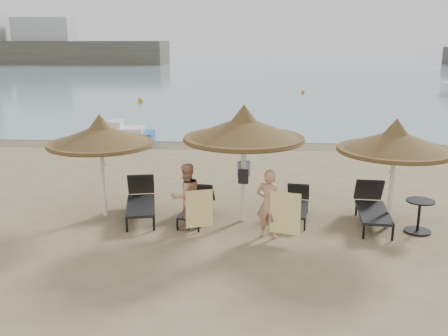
{
  "coord_description": "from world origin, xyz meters",
  "views": [
    {
      "loc": [
        0.74,
        -11.37,
        4.43
      ],
      "look_at": [
        -0.01,
        1.2,
        1.15
      ],
      "focal_mm": 40.0,
      "sensor_mm": 36.0,
      "label": 1
    }
  ],
  "objects_px": {
    "palapa_center": "(244,129)",
    "pedal_boat": "(126,136)",
    "lounger_far_right": "(372,206)",
    "lounger_near_right": "(297,204)",
    "palapa_left": "(100,135)",
    "lounger_near_left": "(198,205)",
    "palapa_right": "(395,141)",
    "lounger_far_left": "(141,199)",
    "side_table": "(419,217)",
    "person_right": "(269,198)",
    "person_left": "(186,191)"
  },
  "relations": [
    {
      "from": "palapa_center",
      "to": "pedal_boat",
      "type": "xyz_separation_m",
      "value": [
        -5.2,
        8.78,
        -1.93
      ]
    },
    {
      "from": "lounger_far_right",
      "to": "person_right",
      "type": "height_order",
      "value": "person_right"
    },
    {
      "from": "lounger_near_right",
      "to": "pedal_boat",
      "type": "xyz_separation_m",
      "value": [
        -6.56,
        8.43,
        0.06
      ]
    },
    {
      "from": "person_left",
      "to": "person_right",
      "type": "distance_m",
      "value": 2.0
    },
    {
      "from": "palapa_left",
      "to": "side_table",
      "type": "height_order",
      "value": "palapa_left"
    },
    {
      "from": "side_table",
      "to": "person_left",
      "type": "xyz_separation_m",
      "value": [
        -5.47,
        -0.07,
        0.56
      ]
    },
    {
      "from": "palapa_left",
      "to": "person_left",
      "type": "bearing_deg",
      "value": -19.13
    },
    {
      "from": "palapa_center",
      "to": "pedal_boat",
      "type": "bearing_deg",
      "value": 120.63
    },
    {
      "from": "lounger_far_left",
      "to": "pedal_boat",
      "type": "height_order",
      "value": "pedal_boat"
    },
    {
      "from": "lounger_far_right",
      "to": "person_right",
      "type": "bearing_deg",
      "value": -151.49
    },
    {
      "from": "pedal_boat",
      "to": "lounger_far_right",
      "type": "bearing_deg",
      "value": -50.05
    },
    {
      "from": "side_table",
      "to": "pedal_boat",
      "type": "xyz_separation_m",
      "value": [
        -9.33,
        9.3,
        0.03
      ]
    },
    {
      "from": "palapa_center",
      "to": "person_right",
      "type": "xyz_separation_m",
      "value": [
        0.61,
        -1.04,
        -1.39
      ]
    },
    {
      "from": "lounger_far_right",
      "to": "person_left",
      "type": "relative_size",
      "value": 1.16
    },
    {
      "from": "palapa_center",
      "to": "lounger_near_right",
      "type": "height_order",
      "value": "palapa_center"
    },
    {
      "from": "lounger_far_left",
      "to": "lounger_near_left",
      "type": "distance_m",
      "value": 1.49
    },
    {
      "from": "lounger_near_right",
      "to": "side_table",
      "type": "distance_m",
      "value": 2.91
    },
    {
      "from": "lounger_far_left",
      "to": "pedal_boat",
      "type": "distance_m",
      "value": 8.91
    },
    {
      "from": "palapa_right",
      "to": "side_table",
      "type": "bearing_deg",
      "value": -25.14
    },
    {
      "from": "side_table",
      "to": "person_left",
      "type": "bearing_deg",
      "value": -179.24
    },
    {
      "from": "lounger_near_right",
      "to": "palapa_center",
      "type": "bearing_deg",
      "value": -156.8
    },
    {
      "from": "lounger_far_right",
      "to": "lounger_near_right",
      "type": "bearing_deg",
      "value": 176.52
    },
    {
      "from": "person_left",
      "to": "pedal_boat",
      "type": "xyz_separation_m",
      "value": [
        -3.86,
        9.38,
        -0.53
      ]
    },
    {
      "from": "palapa_left",
      "to": "palapa_center",
      "type": "height_order",
      "value": "palapa_center"
    },
    {
      "from": "lounger_far_right",
      "to": "lounger_far_left",
      "type": "bearing_deg",
      "value": -176.64
    },
    {
      "from": "palapa_center",
      "to": "lounger_near_left",
      "type": "distance_m",
      "value": 2.29
    },
    {
      "from": "lounger_near_right",
      "to": "lounger_far_right",
      "type": "xyz_separation_m",
      "value": [
        1.82,
        -0.27,
        0.08
      ]
    },
    {
      "from": "palapa_center",
      "to": "side_table",
      "type": "xyz_separation_m",
      "value": [
        4.13,
        -0.52,
        -1.96
      ]
    },
    {
      "from": "lounger_near_left",
      "to": "side_table",
      "type": "relative_size",
      "value": 2.28
    },
    {
      "from": "palapa_left",
      "to": "pedal_boat",
      "type": "xyz_separation_m",
      "value": [
        -1.64,
        8.61,
        -1.7
      ]
    },
    {
      "from": "palapa_center",
      "to": "lounger_near_left",
      "type": "relative_size",
      "value": 1.65
    },
    {
      "from": "person_right",
      "to": "pedal_boat",
      "type": "xyz_separation_m",
      "value": [
        -5.81,
        9.82,
        -0.54
      ]
    },
    {
      "from": "person_left",
      "to": "lounger_near_right",
      "type": "bearing_deg",
      "value": 164.31
    },
    {
      "from": "palapa_left",
      "to": "lounger_near_left",
      "type": "bearing_deg",
      "value": -1.31
    },
    {
      "from": "lounger_near_left",
      "to": "lounger_far_right",
      "type": "relative_size",
      "value": 0.82
    },
    {
      "from": "lounger_far_left",
      "to": "palapa_right",
      "type": "bearing_deg",
      "value": -16.11
    },
    {
      "from": "palapa_right",
      "to": "side_table",
      "type": "height_order",
      "value": "palapa_right"
    },
    {
      "from": "palapa_left",
      "to": "person_right",
      "type": "bearing_deg",
      "value": -16.23
    },
    {
      "from": "lounger_far_right",
      "to": "pedal_boat",
      "type": "height_order",
      "value": "pedal_boat"
    },
    {
      "from": "palapa_center",
      "to": "lounger_far_left",
      "type": "height_order",
      "value": "palapa_center"
    },
    {
      "from": "palapa_center",
      "to": "person_right",
      "type": "height_order",
      "value": "palapa_center"
    },
    {
      "from": "lounger_far_right",
      "to": "person_right",
      "type": "xyz_separation_m",
      "value": [
        -2.58,
        -1.12,
        0.51
      ]
    },
    {
      "from": "palapa_left",
      "to": "lounger_far_left",
      "type": "relative_size",
      "value": 1.21
    },
    {
      "from": "palapa_right",
      "to": "lounger_near_right",
      "type": "relative_size",
      "value": 1.52
    },
    {
      "from": "lounger_far_right",
      "to": "person_left",
      "type": "bearing_deg",
      "value": -166.47
    },
    {
      "from": "palapa_right",
      "to": "lounger_near_right",
      "type": "distance_m",
      "value": 2.86
    },
    {
      "from": "lounger_near_left",
      "to": "lounger_near_right",
      "type": "height_order",
      "value": "lounger_near_left"
    },
    {
      "from": "palapa_left",
      "to": "side_table",
      "type": "distance_m",
      "value": 7.92
    },
    {
      "from": "palapa_right",
      "to": "lounger_near_right",
      "type": "xyz_separation_m",
      "value": [
        -2.16,
        0.59,
        -1.78
      ]
    },
    {
      "from": "palapa_left",
      "to": "lounger_near_right",
      "type": "height_order",
      "value": "palapa_left"
    }
  ]
}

